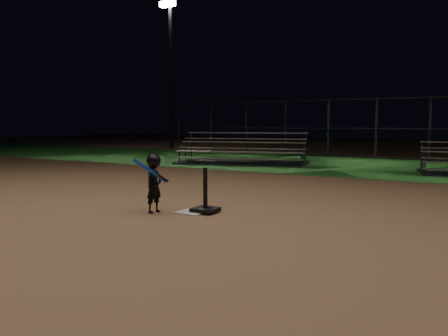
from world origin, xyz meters
TOP-DOWN VIEW (x-y plane):
  - ground at (0.00, 0.00)m, footprint 80.00×80.00m
  - grass_strip at (0.00, 10.00)m, footprint 60.00×8.00m
  - home_plate at (0.00, 0.00)m, footprint 0.45×0.45m
  - batting_tee at (0.19, 0.11)m, footprint 0.38×0.38m
  - child_batter at (-0.54, -0.31)m, footprint 0.41×0.56m
  - bleacher_left at (-3.67, 8.36)m, footprint 5.01×3.35m
  - backstop_fence at (0.00, 13.00)m, footprint 20.08×0.08m
  - light_pole_left at (-12.00, 14.94)m, footprint 0.90×0.53m

SIDE VIEW (x-z plane):
  - ground at x=0.00m, z-range 0.00..0.00m
  - grass_strip at x=0.00m, z-range 0.00..0.01m
  - home_plate at x=0.00m, z-range 0.00..0.02m
  - batting_tee at x=0.19m, z-range -0.21..0.51m
  - bleacher_left at x=-3.67m, z-range -0.33..0.79m
  - child_batter at x=-0.54m, z-range 0.03..1.00m
  - backstop_fence at x=0.00m, z-range 0.00..2.50m
  - light_pole_left at x=-12.00m, z-range 0.80..9.10m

